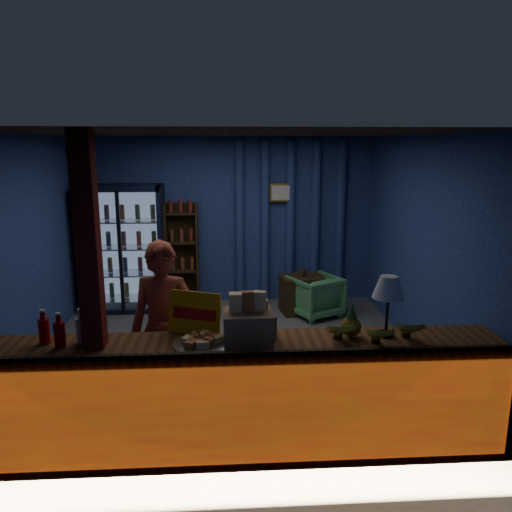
# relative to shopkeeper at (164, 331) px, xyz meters

# --- Properties ---
(ground) EXTENTS (4.60, 4.60, 0.00)m
(ground) POSITION_rel_shopkeeper_xyz_m (0.60, 1.28, -0.83)
(ground) COLOR #515154
(ground) RESTS_ON ground
(room_walls) EXTENTS (4.60, 4.60, 4.60)m
(room_walls) POSITION_rel_shopkeeper_xyz_m (0.60, 1.28, 0.74)
(room_walls) COLOR navy
(room_walls) RESTS_ON ground
(counter) EXTENTS (4.40, 0.57, 0.99)m
(counter) POSITION_rel_shopkeeper_xyz_m (0.60, -0.63, -0.35)
(counter) COLOR brown
(counter) RESTS_ON ground
(support_post) EXTENTS (0.16, 0.16, 2.60)m
(support_post) POSITION_rel_shopkeeper_xyz_m (-0.45, -0.62, 0.47)
(support_post) COLOR maroon
(support_post) RESTS_ON ground
(beverage_cooler) EXTENTS (1.20, 0.62, 1.90)m
(beverage_cooler) POSITION_rel_shopkeeper_xyz_m (-0.95, 3.20, 0.11)
(beverage_cooler) COLOR black
(beverage_cooler) RESTS_ON ground
(bottle_shelf) EXTENTS (0.50, 0.28, 1.60)m
(bottle_shelf) POSITION_rel_shopkeeper_xyz_m (-0.10, 3.34, -0.03)
(bottle_shelf) COLOR #3A2912
(bottle_shelf) RESTS_ON ground
(curtain_folds) EXTENTS (1.74, 0.14, 2.50)m
(curtain_folds) POSITION_rel_shopkeeper_xyz_m (1.60, 3.42, 0.47)
(curtain_folds) COLOR navy
(curtain_folds) RESTS_ON room_walls
(framed_picture) EXTENTS (0.36, 0.04, 0.28)m
(framed_picture) POSITION_rel_shopkeeper_xyz_m (1.45, 3.38, 0.92)
(framed_picture) COLOR gold
(framed_picture) RESTS_ON room_walls
(shopkeeper) EXTENTS (0.63, 0.44, 1.65)m
(shopkeeper) POSITION_rel_shopkeeper_xyz_m (0.00, 0.00, 0.00)
(shopkeeper) COLOR #993C29
(shopkeeper) RESTS_ON ground
(green_chair) EXTENTS (0.87, 0.88, 0.60)m
(green_chair) POSITION_rel_shopkeeper_xyz_m (1.88, 2.63, -0.52)
(green_chair) COLOR #52A460
(green_chair) RESTS_ON ground
(side_table) EXTENTS (0.67, 0.53, 0.67)m
(side_table) POSITION_rel_shopkeeper_xyz_m (1.71, 2.79, -0.54)
(side_table) COLOR #3A2912
(side_table) RESTS_ON ground
(yellow_sign) EXTENTS (0.45, 0.25, 0.36)m
(yellow_sign) POSITION_rel_shopkeeper_xyz_m (0.31, -0.42, 0.30)
(yellow_sign) COLOR orange
(yellow_sign) RESTS_ON counter
(soda_bottles) EXTENTS (0.37, 0.17, 0.28)m
(soda_bottles) POSITION_rel_shopkeeper_xyz_m (-0.71, -0.57, 0.24)
(soda_bottles) COLOR #B80F0C
(soda_bottles) RESTS_ON counter
(snack_box_left) EXTENTS (0.38, 0.32, 0.40)m
(snack_box_left) POSITION_rel_shopkeeper_xyz_m (0.74, -0.60, 0.27)
(snack_box_left) COLOR #9A6C4A
(snack_box_left) RESTS_ON counter
(snack_box_centre) EXTENTS (0.38, 0.35, 0.32)m
(snack_box_centre) POSITION_rel_shopkeeper_xyz_m (0.78, -0.54, 0.24)
(snack_box_centre) COLOR #9A6C4A
(snack_box_centre) RESTS_ON counter
(pastry_tray) EXTENTS (0.47, 0.47, 0.08)m
(pastry_tray) POSITION_rel_shopkeeper_xyz_m (0.39, -0.66, 0.15)
(pastry_tray) COLOR silver
(pastry_tray) RESTS_ON counter
(banana_bunches) EXTENTS (0.81, 0.31, 0.18)m
(banana_bunches) POSITION_rel_shopkeeper_xyz_m (1.75, -0.67, 0.21)
(banana_bunches) COLOR yellow
(banana_bunches) RESTS_ON counter
(table_lamp) EXTENTS (0.26, 0.26, 0.51)m
(table_lamp) POSITION_rel_shopkeeper_xyz_m (1.87, -0.56, 0.52)
(table_lamp) COLOR black
(table_lamp) RESTS_ON counter
(pineapple) EXTENTS (0.16, 0.16, 0.28)m
(pineapple) POSITION_rel_shopkeeper_xyz_m (1.58, -0.56, 0.24)
(pineapple) COLOR #93661A
(pineapple) RESTS_ON counter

